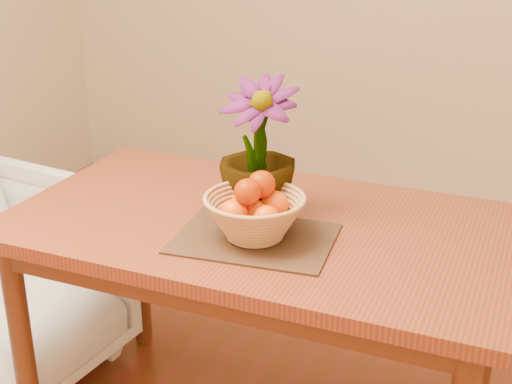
% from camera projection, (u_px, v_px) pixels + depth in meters
% --- Properties ---
extents(table, '(1.40, 0.80, 0.75)m').
position_uv_depth(table, '(260.00, 248.00, 2.02)').
color(table, maroon).
rests_on(table, floor).
extents(placemat, '(0.44, 0.35, 0.01)m').
position_uv_depth(placemat, '(255.00, 238.00, 1.87)').
color(placemat, '#3C2316').
rests_on(placemat, table).
extents(wicker_basket, '(0.27, 0.27, 0.11)m').
position_uv_depth(wicker_basket, '(255.00, 219.00, 1.85)').
color(wicker_basket, tan).
rests_on(wicker_basket, placemat).
extents(orange_pile, '(0.16, 0.17, 0.13)m').
position_uv_depth(orange_pile, '(255.00, 199.00, 1.83)').
color(orange_pile, '#E05103').
rests_on(orange_pile, wicker_basket).
extents(potted_plant, '(0.23, 0.23, 0.39)m').
position_uv_depth(potted_plant, '(258.00, 149.00, 1.94)').
color(potted_plant, '#174313').
rests_on(potted_plant, table).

